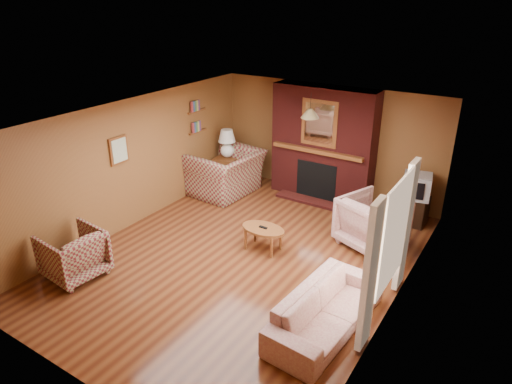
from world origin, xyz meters
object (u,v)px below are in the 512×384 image
Objects in this scene: plaid_armchair at (73,254)px; floral_armchair at (372,222)px; fireplace at (323,145)px; coffee_table at (263,231)px; tv_stand at (413,210)px; crt_tv at (417,186)px; table_lamp at (227,142)px; plaid_loveseat at (226,173)px; floral_sofa at (327,309)px; side_table at (228,171)px.

plaid_armchair is 4.97m from floral_armchair.
fireplace reaches higher than coffee_table.
tv_stand is at bearing 144.69° from plaid_armchair.
crt_tv is (0.39, 1.25, 0.32)m from floral_armchair.
plaid_loveseat is at bearing -58.62° from table_lamp.
floral_sofa is 3.09× the size of table_lamp.
crt_tv reaches higher than tv_stand.
table_lamp is (-4.00, 3.32, 0.74)m from floral_sofa.
plaid_loveseat is 2.26× the size of table_lamp.
floral_armchair reaches higher than floral_sofa.
coffee_table is 1.22× the size of table_lamp.
fireplace is 4.11× the size of crt_tv.
plaid_armchair is at bearing -128.80° from tv_stand.
tv_stand is (4.00, 4.67, -0.11)m from plaid_armchair.
crt_tv is at bearing 104.50° from plaid_loveseat.
plaid_loveseat is at bearing -176.20° from plaid_armchair.
fireplace reaches higher than table_lamp.
table_lamp is (-2.10, -0.53, -0.15)m from fireplace.
coffee_table is 3.10m from table_lamp.
fireplace is 3.72× the size of table_lamp.
crt_tv is (1.92, 2.40, 0.41)m from coffee_table.
fireplace is at bearing 30.53° from floral_sofa.
plaid_armchair is at bearing 65.11° from floral_armchair.
tv_stand is 0.50m from crt_tv.
plaid_loveseat reaches higher than coffee_table.
floral_armchair reaches higher than tv_stand.
plaid_armchair is at bearing -111.88° from fireplace.
plaid_loveseat is 2.19× the size of side_table.
tv_stand is (0.15, 3.67, -0.02)m from floral_sofa.
plaid_armchair is 3.08m from coffee_table.
crt_tv is (3.90, 0.75, 0.30)m from plaid_loveseat.
floral_armchair is 1.26× the size of coffee_table.
plaid_armchair is 0.43× the size of floral_sofa.
table_lamp reaches higher than coffee_table.
fireplace reaches higher than crt_tv.
crt_tv reaches higher than side_table.
fireplace is 2.31m from floral_armchair.
table_lamp is at bearing 137.37° from coffee_table.
plaid_loveseat reaches higher than floral_armchair.
plaid_armchair reaches higher than tv_stand.
floral_armchair is (1.66, -1.44, -0.73)m from fireplace.
side_table is (-2.23, 2.05, -0.03)m from coffee_table.
fireplace reaches higher than plaid_armchair.
crt_tv reaches higher than plaid_loveseat.
table_lamp is (-2.23, 2.05, 0.67)m from coffee_table.
plaid_loveseat is at bearing -167.20° from tv_stand.
fireplace is at bearing 120.60° from plaid_loveseat.
table_lamp is 1.18× the size of tv_stand.
crt_tv reaches higher than coffee_table.
fireplace is 2.25m from tv_stand.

